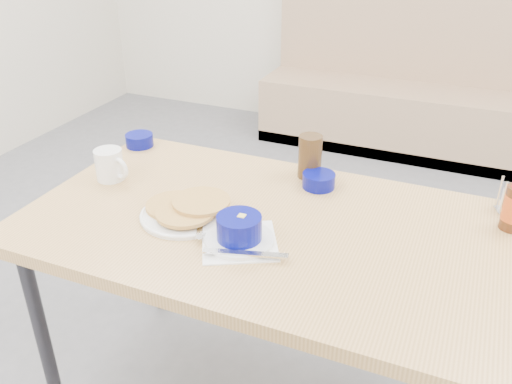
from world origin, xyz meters
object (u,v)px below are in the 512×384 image
at_px(dining_table, 267,240).
at_px(amber_tumbler, 310,157).
at_px(booth_bench, 402,98).
at_px(coffee_mug, 110,165).
at_px(pancake_plate, 186,210).
at_px(grits_setting, 239,232).
at_px(butter_bowl, 319,181).
at_px(creamer_bowl, 139,140).

relative_size(dining_table, amber_tumbler, 9.68).
xyz_separation_m(booth_bench, coffee_mug, (-0.57, -2.48, 0.46)).
height_order(pancake_plate, coffee_mug, coffee_mug).
distance_m(grits_setting, butter_bowl, 0.40).
xyz_separation_m(pancake_plate, butter_bowl, (0.30, 0.32, 0.00)).
relative_size(booth_bench, butter_bowl, 18.26).
relative_size(dining_table, grits_setting, 4.87).
relative_size(pancake_plate, amber_tumbler, 1.76).
bearing_deg(grits_setting, booth_bench, 89.43).
bearing_deg(butter_bowl, pancake_plate, -132.82).
bearing_deg(amber_tumbler, booth_bench, 90.54).
xyz_separation_m(dining_table, amber_tumbler, (0.02, 0.32, 0.13)).
bearing_deg(dining_table, coffee_mug, 175.04).
bearing_deg(dining_table, creamer_bowl, 153.66).
relative_size(booth_bench, coffee_mug, 14.38).
relative_size(creamer_bowl, butter_bowl, 0.98).
bearing_deg(amber_tumbler, pancake_plate, -122.97).
relative_size(booth_bench, creamer_bowl, 18.68).
bearing_deg(pancake_plate, booth_bench, 84.98).
bearing_deg(amber_tumbler, coffee_mug, -155.20).
bearing_deg(creamer_bowl, butter_bowl, -4.39).
height_order(booth_bench, grits_setting, booth_bench).
height_order(coffee_mug, grits_setting, coffee_mug).
xyz_separation_m(booth_bench, grits_setting, (-0.03, -2.66, 0.45)).
height_order(dining_table, amber_tumbler, amber_tumbler).
bearing_deg(grits_setting, butter_bowl, 75.85).
height_order(coffee_mug, creamer_bowl, coffee_mug).
height_order(dining_table, grits_setting, grits_setting).
xyz_separation_m(booth_bench, pancake_plate, (-0.23, -2.60, 0.43)).
bearing_deg(grits_setting, creamer_bowl, 144.00).
distance_m(booth_bench, dining_table, 2.56).
bearing_deg(booth_bench, pancake_plate, -95.02).
relative_size(grits_setting, butter_bowl, 2.76).
height_order(grits_setting, creamer_bowl, grits_setting).
bearing_deg(dining_table, amber_tumbler, 86.32).
bearing_deg(booth_bench, butter_bowl, -88.19).
bearing_deg(butter_bowl, booth_bench, 91.81).
distance_m(pancake_plate, coffee_mug, 0.36).
xyz_separation_m(coffee_mug, creamer_bowl, (-0.07, 0.27, -0.03)).
height_order(dining_table, pancake_plate, pancake_plate).
bearing_deg(coffee_mug, grits_setting, -18.17).
height_order(booth_bench, coffee_mug, booth_bench).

